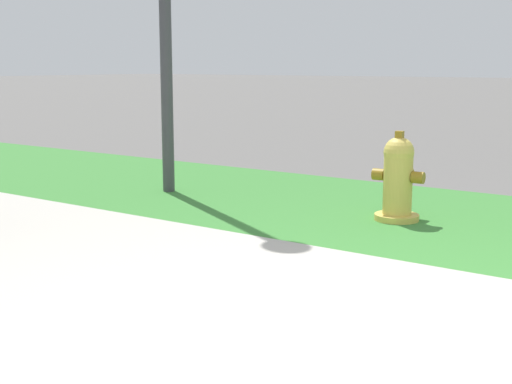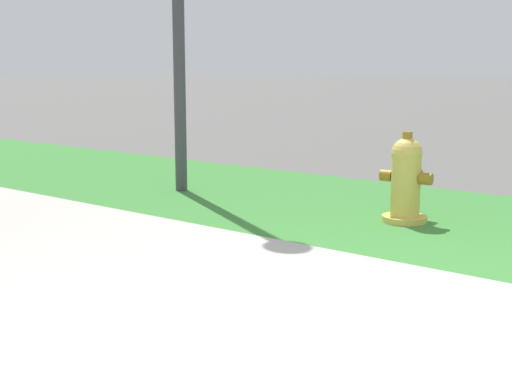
% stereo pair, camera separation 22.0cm
% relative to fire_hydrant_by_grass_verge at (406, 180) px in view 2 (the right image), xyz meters
% --- Properties ---
extents(ground_plane, '(120.00, 120.00, 0.00)m').
position_rel_fire_hydrant_by_grass_verge_xyz_m(ground_plane, '(1.15, -2.29, -0.33)').
color(ground_plane, '#5B5956').
extents(sidewalk_pavement, '(18.00, 2.45, 0.01)m').
position_rel_fire_hydrant_by_grass_verge_xyz_m(sidewalk_pavement, '(1.15, -2.29, -0.32)').
color(sidewalk_pavement, '#ADA89E').
rests_on(sidewalk_pavement, ground).
extents(fire_hydrant_by_grass_verge, '(0.41, 0.38, 0.69)m').
position_rel_fire_hydrant_by_grass_verge_xyz_m(fire_hydrant_by_grass_verge, '(0.00, 0.00, 0.00)').
color(fire_hydrant_by_grass_verge, gold).
rests_on(fire_hydrant_by_grass_verge, ground).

